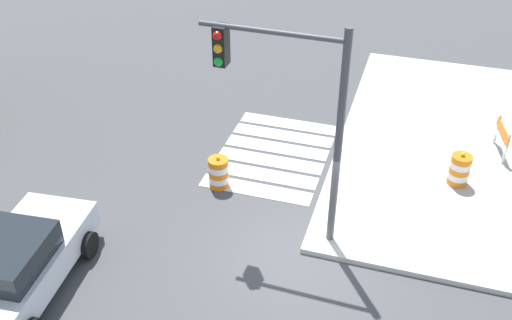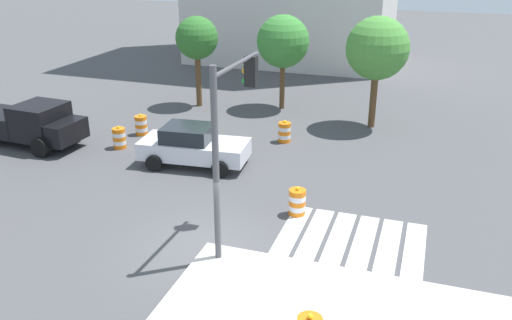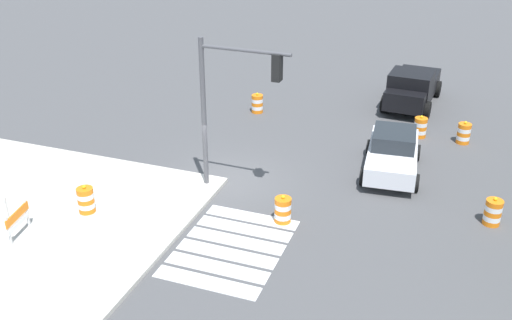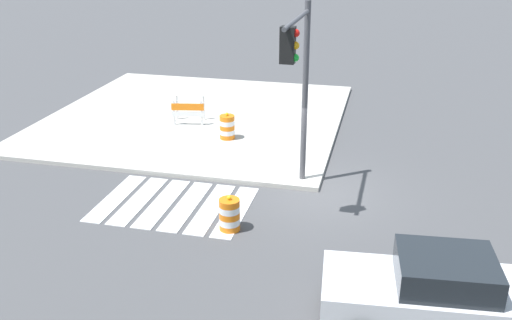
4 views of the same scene
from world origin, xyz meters
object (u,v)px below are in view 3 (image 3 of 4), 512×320
traffic_barrel_far_curb (420,127)px  construction_barricade (13,219)px  traffic_barrel_median_far (257,104)px  traffic_barrel_near_corner (283,210)px  sports_car (393,152)px  pickup_truck (412,88)px  traffic_light_pole (233,91)px  traffic_barrel_crosswalk_end (464,133)px  traffic_barrel_median_near (493,212)px  traffic_barrel_on_sidewalk (86,200)px

traffic_barrel_far_curb → construction_barricade: (12.81, -11.23, 0.27)m
traffic_barrel_median_far → construction_barricade: bearing=-14.5°
traffic_barrel_near_corner → traffic_barrel_far_curb: (-8.91, 3.55, 0.00)m
sports_car → traffic_barrel_far_curb: (-3.85, 0.70, -0.36)m
pickup_truck → traffic_barrel_near_corner: bearing=-11.9°
construction_barricade → traffic_light_pole: 8.20m
traffic_barrel_crosswalk_end → traffic_barrel_far_curb: size_ratio=1.00×
construction_barricade → traffic_barrel_median_near: bearing=113.4°
traffic_barrel_median_far → traffic_barrel_on_sidewalk: 11.35m
sports_car → traffic_barrel_median_near: sports_car is taller
traffic_barrel_crosswalk_end → construction_barricade: bearing=-45.7°
traffic_barrel_near_corner → traffic_barrel_crosswalk_end: 10.38m
traffic_barrel_near_corner → traffic_barrel_on_sidewalk: bearing=-73.4°
traffic_barrel_median_near → traffic_barrel_far_curb: size_ratio=1.00×
traffic_barrel_crosswalk_end → traffic_barrel_median_near: (6.60, 1.18, 0.00)m
traffic_barrel_median_near → traffic_light_pole: traffic_light_pole is taller
sports_car → traffic_barrel_median_far: 8.29m
pickup_truck → traffic_barrel_near_corner: (12.75, -2.69, -0.52)m
traffic_barrel_median_near → traffic_barrel_on_sidewalk: traffic_barrel_on_sidewalk is taller
sports_car → traffic_barrel_far_curb: bearing=169.7°
traffic_barrel_crosswalk_end → traffic_light_pole: bearing=-45.8°
traffic_barrel_far_curb → traffic_barrel_near_corner: bearing=-21.7°
sports_car → traffic_light_pole: traffic_light_pole is taller
traffic_barrel_near_corner → traffic_barrel_far_curb: bearing=158.3°
construction_barricade → traffic_light_pole: traffic_light_pole is taller
traffic_barrel_median_near → traffic_barrel_on_sidewalk: size_ratio=1.00×
traffic_barrel_near_corner → traffic_barrel_median_near: bearing=109.1°
traffic_light_pole → traffic_barrel_near_corner: bearing=58.7°
sports_car → traffic_light_pole: bearing=-54.6°
traffic_barrel_crosswalk_end → traffic_barrel_median_near: bearing=10.1°
pickup_truck → traffic_barrel_crosswalk_end: 4.76m
pickup_truck → construction_barricade: bearing=-31.9°
traffic_barrel_far_curb → traffic_light_pole: 10.13m
traffic_barrel_median_far → traffic_barrel_far_curb: same height
traffic_barrel_median_far → construction_barricade: 13.58m
traffic_barrel_near_corner → construction_barricade: 8.62m
traffic_barrel_median_near → traffic_barrel_on_sidewalk: (4.18, -12.96, 0.15)m
traffic_barrel_on_sidewalk → traffic_barrel_far_curb: bearing=137.4°
traffic_barrel_near_corner → traffic_barrel_median_near: size_ratio=1.00×
sports_car → traffic_barrel_crosswalk_end: sports_car is taller
pickup_truck → traffic_barrel_on_sidewalk: bearing=-31.8°
traffic_barrel_near_corner → traffic_barrel_median_far: (-9.25, -4.29, 0.00)m
traffic_light_pole → traffic_barrel_median_near: bearing=95.6°
traffic_barrel_near_corner → traffic_barrel_far_curb: size_ratio=1.00×
sports_car → construction_barricade: (8.96, -10.53, -0.09)m
pickup_truck → traffic_barrel_near_corner: pickup_truck is taller
sports_car → traffic_barrel_crosswalk_end: size_ratio=4.36×
pickup_truck → traffic_barrel_median_near: size_ratio=5.17×
construction_barricade → traffic_light_pole: (-5.30, 5.38, 3.19)m
traffic_barrel_crosswalk_end → traffic_barrel_far_curb: (-0.04, -1.84, 0.00)m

